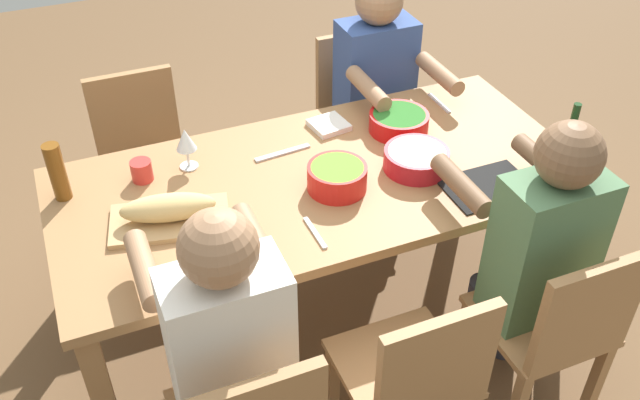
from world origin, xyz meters
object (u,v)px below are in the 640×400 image
at_px(cutting_board, 170,220).
at_px(diner_far_right, 379,88).
at_px(diner_near_left, 227,341).
at_px(napkin_stack, 329,125).
at_px(chair_far_right, 360,109).
at_px(wine_bottle, 567,147).
at_px(serving_bowl_pasta, 416,158).
at_px(chair_near_right, 557,328).
at_px(chair_near_center, 415,378).
at_px(wine_glass, 186,141).
at_px(chair_far_left, 144,156).
at_px(bread_loaf, 168,208).
at_px(serving_bowl_greens, 399,121).
at_px(diner_near_right, 535,246).
at_px(beer_bottle, 57,172).
at_px(cup_far_left, 142,171).
at_px(serving_bowl_salad, 337,176).
at_px(dining_table, 320,194).

bearing_deg(cutting_board, diner_far_right, 30.08).
bearing_deg(diner_near_left, napkin_stack, 51.82).
relative_size(chair_far_right, wine_bottle, 2.93).
bearing_deg(serving_bowl_pasta, chair_near_right, -74.91).
relative_size(chair_near_center, wine_glass, 5.12).
bearing_deg(chair_far_left, bread_loaf, -92.40).
height_order(chair_far_right, bread_loaf, same).
distance_m(serving_bowl_greens, cutting_board, 1.01).
distance_m(bread_loaf, wine_glass, 0.33).
relative_size(chair_far_right, serving_bowl_pasta, 3.47).
xyz_separation_m(diner_near_right, chair_near_center, (-0.54, -0.18, -0.21)).
relative_size(chair_near_center, beer_bottle, 3.86).
bearing_deg(chair_near_right, diner_near_right, 90.00).
bearing_deg(cup_far_left, napkin_stack, 5.02).
bearing_deg(diner_near_left, beer_bottle, 113.10).
relative_size(diner_near_right, serving_bowl_salad, 5.56).
distance_m(chair_near_right, chair_far_left, 1.89).
height_order(serving_bowl_pasta, beer_bottle, beer_bottle).
relative_size(chair_far_right, cup_far_left, 10.73).
bearing_deg(chair_near_right, serving_bowl_pasta, 105.09).
height_order(diner_near_right, serving_bowl_pasta, diner_near_right).
bearing_deg(dining_table, chair_near_center, -90.00).
relative_size(beer_bottle, cup_far_left, 2.78).
distance_m(dining_table, cutting_board, 0.58).
distance_m(chair_near_center, napkin_stack, 1.12).
distance_m(chair_far_left, napkin_stack, 0.89).
height_order(chair_near_center, serving_bowl_pasta, chair_near_center).
xyz_separation_m(diner_far_right, serving_bowl_pasta, (-0.19, -0.68, 0.09)).
xyz_separation_m(diner_far_right, chair_far_left, (-1.08, 0.18, -0.21)).
xyz_separation_m(diner_near_right, serving_bowl_salad, (-0.51, 0.50, 0.10)).
relative_size(chair_near_right, diner_near_right, 0.71).
bearing_deg(chair_near_right, chair_far_right, 90.00).
bearing_deg(chair_far_left, wine_glass, -78.73).
height_order(dining_table, napkin_stack, napkin_stack).
bearing_deg(bread_loaf, chair_near_center, -51.69).
xyz_separation_m(dining_table, chair_near_right, (0.54, -0.78, -0.18)).
bearing_deg(chair_near_center, beer_bottle, 131.40).
height_order(diner_near_left, bread_loaf, diner_near_left).
bearing_deg(diner_near_right, diner_near_left, 180.00).
relative_size(bread_loaf, beer_bottle, 1.45).
xyz_separation_m(chair_near_right, cutting_board, (-1.11, 0.72, 0.27)).
xyz_separation_m(cutting_board, beer_bottle, (-0.32, 0.28, 0.10)).
relative_size(diner_near_left, wine_glass, 7.23).
distance_m(diner_near_left, serving_bowl_pasta, 1.03).
bearing_deg(serving_bowl_salad, bread_loaf, 176.25).
height_order(chair_far_left, serving_bowl_pasta, chair_far_left).
height_order(serving_bowl_greens, cutting_board, serving_bowl_greens).
bearing_deg(diner_near_left, serving_bowl_salad, 41.51).
distance_m(serving_bowl_pasta, wine_bottle, 0.54).
relative_size(diner_near_right, serving_bowl_pasta, 4.90).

